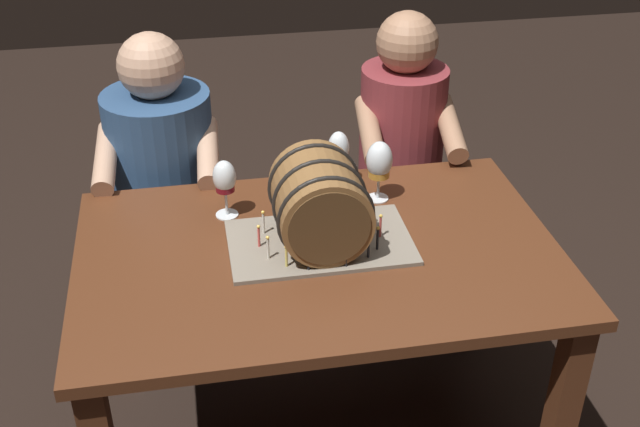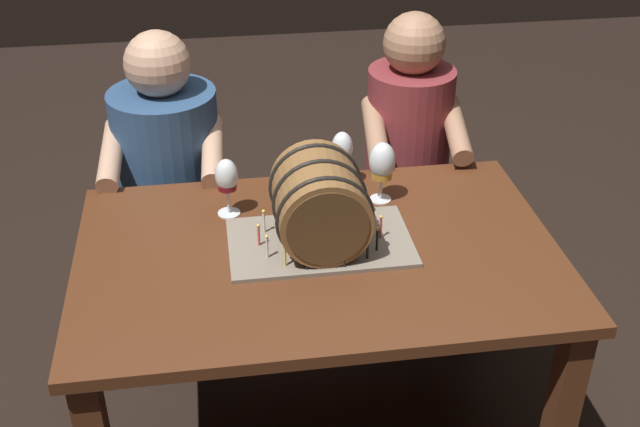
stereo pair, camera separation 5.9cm
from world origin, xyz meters
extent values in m
cube|color=#562D19|center=(0.00, 0.00, 0.74)|extent=(1.33, 0.87, 0.03)
cube|color=#562D19|center=(0.60, -0.37, 0.36)|extent=(0.07, 0.07, 0.72)
cube|color=#562D19|center=(-0.60, 0.37, 0.36)|extent=(0.07, 0.07, 0.72)
cube|color=#562D19|center=(0.60, 0.37, 0.36)|extent=(0.07, 0.07, 0.72)
cube|color=gray|center=(0.01, 0.03, 0.76)|extent=(0.51, 0.31, 0.01)
cylinder|color=brown|center=(0.01, 0.03, 0.89)|extent=(0.25, 0.27, 0.25)
cylinder|color=#4F371E|center=(0.01, -0.11, 0.89)|extent=(0.22, 0.00, 0.22)
cylinder|color=#4F371E|center=(0.01, 0.17, 0.89)|extent=(0.22, 0.00, 0.22)
torus|color=black|center=(0.01, -0.07, 0.89)|extent=(0.26, 0.01, 0.26)
torus|color=black|center=(0.01, 0.03, 0.89)|extent=(0.26, 0.01, 0.26)
torus|color=black|center=(0.01, 0.12, 0.89)|extent=(0.26, 0.01, 0.26)
cylinder|color=#D64C47|center=(0.18, 0.02, 0.80)|extent=(0.01, 0.01, 0.06)
sphere|color=#F9C64C|center=(0.18, 0.02, 0.83)|extent=(0.01, 0.01, 0.01)
cylinder|color=black|center=(0.16, 0.08, 0.80)|extent=(0.01, 0.01, 0.06)
sphere|color=#F9C64C|center=(0.16, 0.08, 0.83)|extent=(0.01, 0.01, 0.01)
cylinder|color=#D64C47|center=(0.11, 0.14, 0.80)|extent=(0.01, 0.01, 0.06)
sphere|color=#F9C64C|center=(0.11, 0.14, 0.83)|extent=(0.01, 0.01, 0.01)
cylinder|color=silver|center=(0.04, 0.16, 0.80)|extent=(0.01, 0.01, 0.06)
sphere|color=#F9C64C|center=(0.04, 0.16, 0.83)|extent=(0.01, 0.01, 0.01)
cylinder|color=#D64C47|center=(-0.05, 0.16, 0.80)|extent=(0.01, 0.01, 0.06)
sphere|color=#F9C64C|center=(-0.05, 0.16, 0.83)|extent=(0.01, 0.01, 0.01)
cylinder|color=black|center=(-0.10, 0.14, 0.80)|extent=(0.01, 0.01, 0.07)
sphere|color=#F9C64C|center=(-0.10, 0.14, 0.84)|extent=(0.01, 0.01, 0.01)
cylinder|color=silver|center=(-0.14, 0.09, 0.80)|extent=(0.01, 0.01, 0.06)
sphere|color=#F9C64C|center=(-0.14, 0.09, 0.84)|extent=(0.01, 0.01, 0.01)
cylinder|color=#D64C47|center=(-0.16, 0.03, 0.80)|extent=(0.01, 0.01, 0.06)
sphere|color=#F9C64C|center=(-0.16, 0.03, 0.83)|extent=(0.01, 0.01, 0.01)
cylinder|color=silver|center=(-0.14, -0.03, 0.80)|extent=(0.01, 0.01, 0.06)
sphere|color=#F9C64C|center=(-0.14, -0.03, 0.83)|extent=(0.01, 0.01, 0.01)
cylinder|color=#EAD666|center=(-0.10, -0.08, 0.79)|extent=(0.01, 0.01, 0.06)
sphere|color=#F9C64C|center=(-0.10, -0.08, 0.83)|extent=(0.01, 0.01, 0.01)
cylinder|color=black|center=(-0.05, -0.10, 0.79)|extent=(0.01, 0.01, 0.06)
sphere|color=#F9C64C|center=(-0.05, -0.10, 0.83)|extent=(0.01, 0.01, 0.01)
cylinder|color=black|center=(0.05, -0.11, 0.80)|extent=(0.01, 0.01, 0.07)
sphere|color=#F9C64C|center=(0.05, -0.11, 0.84)|extent=(0.01, 0.01, 0.01)
cylinder|color=black|center=(0.12, -0.08, 0.80)|extent=(0.01, 0.01, 0.07)
sphere|color=#F9C64C|center=(0.12, -0.08, 0.84)|extent=(0.01, 0.01, 0.01)
cylinder|color=black|center=(0.16, -0.04, 0.80)|extent=(0.01, 0.01, 0.06)
sphere|color=#F9C64C|center=(0.16, -0.04, 0.83)|extent=(0.01, 0.01, 0.01)
cylinder|color=white|center=(-0.23, 0.23, 0.76)|extent=(0.07, 0.07, 0.00)
cylinder|color=white|center=(-0.23, 0.23, 0.80)|extent=(0.01, 0.01, 0.08)
ellipsoid|color=white|center=(-0.23, 0.23, 0.88)|extent=(0.07, 0.07, 0.10)
cylinder|color=maroon|center=(-0.23, 0.23, 0.85)|extent=(0.06, 0.06, 0.03)
cylinder|color=white|center=(0.23, 0.24, 0.76)|extent=(0.07, 0.07, 0.00)
cylinder|color=white|center=(0.23, 0.24, 0.79)|extent=(0.01, 0.01, 0.07)
ellipsoid|color=white|center=(0.23, 0.24, 0.89)|extent=(0.08, 0.08, 0.12)
cylinder|color=#C6842D|center=(0.23, 0.24, 0.86)|extent=(0.06, 0.06, 0.05)
cylinder|color=white|center=(0.13, 0.35, 0.76)|extent=(0.06, 0.06, 0.00)
cylinder|color=white|center=(0.13, 0.35, 0.79)|extent=(0.01, 0.01, 0.07)
ellipsoid|color=white|center=(0.13, 0.35, 0.88)|extent=(0.07, 0.07, 0.11)
cylinder|color=pink|center=(0.13, 0.35, 0.85)|extent=(0.05, 0.05, 0.05)
cube|color=#1B2D46|center=(-0.42, 0.67, 0.23)|extent=(0.34, 0.32, 0.45)
cylinder|color=#2D4C75|center=(-0.42, 0.67, 0.71)|extent=(0.38, 0.38, 0.52)
sphere|color=tan|center=(-0.42, 0.67, 1.06)|extent=(0.22, 0.22, 0.22)
cylinder|color=tan|center=(-0.27, 0.53, 0.81)|extent=(0.09, 0.31, 0.14)
cylinder|color=tan|center=(-0.59, 0.54, 0.81)|extent=(0.09, 0.31, 0.14)
cube|color=#4C1B1E|center=(0.42, 0.67, 0.23)|extent=(0.34, 0.32, 0.45)
cylinder|color=maroon|center=(0.42, 0.67, 0.72)|extent=(0.33, 0.33, 0.55)
sphere|color=#A87A5B|center=(0.42, 0.67, 1.09)|extent=(0.21, 0.21, 0.21)
cylinder|color=#A87A5B|center=(0.54, 0.52, 0.84)|extent=(0.10, 0.31, 0.14)
cylinder|color=#A87A5B|center=(0.27, 0.55, 0.84)|extent=(0.10, 0.31, 0.14)
camera|label=1|loc=(-0.32, -1.78, 1.99)|focal=44.61mm
camera|label=2|loc=(-0.26, -1.79, 1.99)|focal=44.61mm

